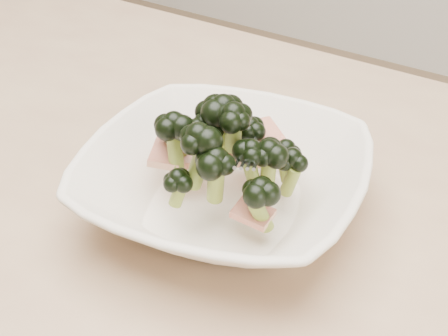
% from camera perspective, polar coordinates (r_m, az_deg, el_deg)
% --- Properties ---
extents(dining_table, '(1.20, 0.80, 0.75)m').
position_cam_1_polar(dining_table, '(0.72, -6.54, -7.80)').
color(dining_table, tan).
rests_on(dining_table, ground).
extents(broccoli_dish, '(0.32, 0.32, 0.12)m').
position_cam_1_polar(broccoli_dish, '(0.59, 0.03, -0.74)').
color(broccoli_dish, beige).
rests_on(broccoli_dish, dining_table).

